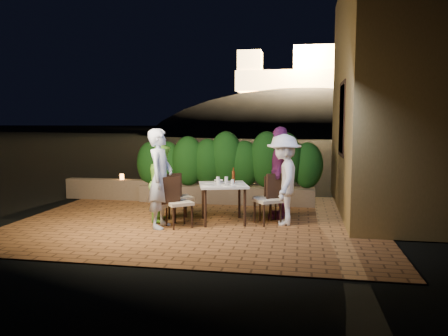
% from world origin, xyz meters
% --- Properties ---
extents(ground, '(400.00, 400.00, 0.00)m').
position_xyz_m(ground, '(0.00, 0.00, -0.02)').
color(ground, black).
rests_on(ground, ground).
extents(terrace_floor, '(7.00, 6.00, 0.15)m').
position_xyz_m(terrace_floor, '(0.00, 0.50, -0.07)').
color(terrace_floor, brown).
rests_on(terrace_floor, ground).
extents(building_wall, '(1.60, 5.00, 5.00)m').
position_xyz_m(building_wall, '(3.60, 2.00, 2.50)').
color(building_wall, olive).
rests_on(building_wall, ground).
extents(window_pane, '(0.08, 1.00, 1.40)m').
position_xyz_m(window_pane, '(2.82, 1.50, 2.00)').
color(window_pane, black).
rests_on(window_pane, building_wall).
extents(window_frame, '(0.06, 1.15, 1.55)m').
position_xyz_m(window_frame, '(2.81, 1.50, 2.00)').
color(window_frame, black).
rests_on(window_frame, building_wall).
extents(planter, '(4.20, 0.55, 0.40)m').
position_xyz_m(planter, '(0.20, 2.30, 0.20)').
color(planter, brown).
rests_on(planter, ground).
extents(hedge, '(4.00, 0.70, 1.10)m').
position_xyz_m(hedge, '(0.20, 2.30, 0.95)').
color(hedge, '#123D11').
rests_on(hedge, planter).
extents(parapet, '(2.20, 0.30, 0.50)m').
position_xyz_m(parapet, '(-2.80, 2.30, 0.25)').
color(parapet, brown).
rests_on(parapet, ground).
extents(hill, '(52.00, 40.00, 22.00)m').
position_xyz_m(hill, '(2.00, 60.00, -4.00)').
color(hill, black).
rests_on(hill, ground).
extents(fortress, '(26.00, 8.00, 8.00)m').
position_xyz_m(fortress, '(2.00, 60.00, 10.50)').
color(fortress, '#FFCC7A').
rests_on(fortress, hill).
extents(dining_table, '(1.11, 1.11, 0.75)m').
position_xyz_m(dining_table, '(0.50, 0.27, 0.38)').
color(dining_table, white).
rests_on(dining_table, ground).
extents(plate_nw, '(0.22, 0.22, 0.01)m').
position_xyz_m(plate_nw, '(0.26, 0.01, 0.76)').
color(plate_nw, white).
rests_on(plate_nw, dining_table).
extents(plate_sw, '(0.23, 0.23, 0.01)m').
position_xyz_m(plate_sw, '(0.19, 0.40, 0.76)').
color(plate_sw, white).
rests_on(plate_sw, dining_table).
extents(plate_ne, '(0.21, 0.21, 0.01)m').
position_xyz_m(plate_ne, '(0.82, 0.16, 0.76)').
color(plate_ne, white).
rests_on(plate_ne, dining_table).
extents(plate_se, '(0.23, 0.23, 0.01)m').
position_xyz_m(plate_se, '(0.75, 0.54, 0.76)').
color(plate_se, white).
rests_on(plate_se, dining_table).
extents(plate_centre, '(0.23, 0.23, 0.01)m').
position_xyz_m(plate_centre, '(0.50, 0.25, 0.76)').
color(plate_centre, white).
rests_on(plate_centre, dining_table).
extents(plate_front, '(0.23, 0.23, 0.01)m').
position_xyz_m(plate_front, '(0.66, 0.00, 0.76)').
color(plate_front, white).
rests_on(plate_front, dining_table).
extents(glass_nw, '(0.06, 0.06, 0.10)m').
position_xyz_m(glass_nw, '(0.44, 0.13, 0.80)').
color(glass_nw, silver).
rests_on(glass_nw, dining_table).
extents(glass_sw, '(0.07, 0.07, 0.12)m').
position_xyz_m(glass_sw, '(0.37, 0.40, 0.81)').
color(glass_sw, silver).
rests_on(glass_sw, dining_table).
extents(glass_ne, '(0.06, 0.06, 0.10)m').
position_xyz_m(glass_ne, '(0.70, 0.20, 0.80)').
color(glass_ne, silver).
rests_on(glass_ne, dining_table).
extents(glass_se, '(0.07, 0.07, 0.12)m').
position_xyz_m(glass_se, '(0.53, 0.47, 0.81)').
color(glass_se, silver).
rests_on(glass_se, dining_table).
extents(beer_bottle, '(0.06, 0.06, 0.31)m').
position_xyz_m(beer_bottle, '(0.68, 0.38, 0.90)').
color(beer_bottle, '#4C220C').
rests_on(beer_bottle, dining_table).
extents(bowl, '(0.23, 0.23, 0.05)m').
position_xyz_m(bowl, '(0.37, 0.52, 0.77)').
color(bowl, white).
rests_on(bowl, dining_table).
extents(chair_left_front, '(0.62, 0.62, 0.95)m').
position_xyz_m(chair_left_front, '(-0.24, -0.25, 0.47)').
color(chair_left_front, black).
rests_on(chair_left_front, ground).
extents(chair_left_back, '(0.61, 0.61, 0.94)m').
position_xyz_m(chair_left_back, '(-0.36, 0.30, 0.47)').
color(chair_left_back, black).
rests_on(chair_left_back, ground).
extents(chair_right_front, '(0.62, 0.62, 0.96)m').
position_xyz_m(chair_right_front, '(1.36, 0.28, 0.48)').
color(chair_right_front, black).
rests_on(chair_right_front, ground).
extents(chair_right_back, '(0.53, 0.53, 0.86)m').
position_xyz_m(chair_right_back, '(1.28, 0.72, 0.43)').
color(chair_right_back, black).
rests_on(chair_right_back, ground).
extents(diner_blue, '(0.45, 0.68, 1.82)m').
position_xyz_m(diner_blue, '(-0.56, -0.34, 0.91)').
color(diner_blue, '#ABBCDC').
rests_on(diner_blue, ground).
extents(diner_green, '(0.67, 0.80, 1.50)m').
position_xyz_m(diner_green, '(-0.69, 0.22, 0.75)').
color(diner_green, '#7DD141').
rests_on(diner_green, ground).
extents(diner_white, '(0.69, 1.14, 1.72)m').
position_xyz_m(diner_white, '(1.66, 0.30, 0.86)').
color(diner_white, white).
rests_on(diner_white, ground).
extents(diner_purple, '(0.51, 1.11, 1.85)m').
position_xyz_m(diner_purple, '(1.56, 0.86, 0.93)').
color(diner_purple, '#6D2462').
rests_on(diner_purple, ground).
extents(parapet_lamp, '(0.10, 0.10, 0.14)m').
position_xyz_m(parapet_lamp, '(-2.45, 2.30, 0.57)').
color(parapet_lamp, orange).
rests_on(parapet_lamp, parapet).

